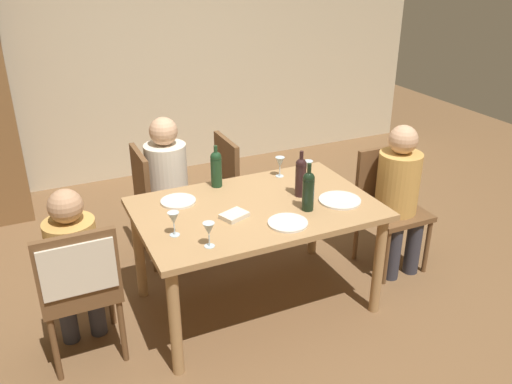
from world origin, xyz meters
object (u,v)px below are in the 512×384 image
person_woman_host (74,260)px  wine_bottle_short_olive (216,168)px  chair_right_end (388,200)px  dinner_plate_guest_right (178,201)px  dining_table (256,218)px  wine_bottle_tall_green (301,176)px  chair_left_end (79,280)px  wine_glass_centre (209,230)px  dinner_plate_host (340,200)px  person_man_guest (400,190)px  chair_far_left (157,197)px  person_man_bearded (170,179)px  chair_far_right (240,182)px  wine_glass_near_left (280,163)px  dinner_plate_guest_left (288,223)px  wine_glass_near_right (174,219)px  wine_bottle_dark_red (308,190)px  wine_glass_far (308,167)px

person_woman_host → wine_bottle_short_olive: size_ratio=3.66×
chair_right_end → dinner_plate_guest_right: size_ratio=3.97×
chair_right_end → dining_table: bearing=4.3°
person_woman_host → dinner_plate_guest_right: bearing=18.8°
dining_table → wine_bottle_tall_green: (0.34, 0.02, 0.24)m
chair_left_end → wine_glass_centre: (0.70, -0.23, 0.27)m
dining_table → chair_right_end: (1.15, 0.09, -0.13)m
wine_glass_centre → dinner_plate_host: wine_glass_centre is taller
person_man_guest → wine_bottle_short_olive: (-1.27, 0.43, 0.23)m
dining_table → dinner_plate_guest_right: bearing=148.7°
chair_far_left → person_man_bearded: person_man_bearded is taller
person_man_bearded → dinner_plate_host: person_man_bearded is taller
dining_table → chair_far_right: 0.92m
person_man_bearded → wine_glass_near_left: 0.87m
chair_far_right → wine_glass_near_left: 0.61m
dinner_plate_guest_left → wine_glass_near_left: bearing=66.7°
chair_left_end → dinner_plate_guest_right: (0.71, 0.39, 0.17)m
chair_left_end → wine_glass_near_right: 0.62m
chair_right_end → wine_bottle_dark_red: size_ratio=2.91×
person_man_bearded → wine_glass_far: 1.08m
wine_glass_near_right → dinner_plate_host: (1.12, -0.02, -0.10)m
chair_far_left → wine_bottle_dark_red: bearing=33.9°
wine_glass_near_right → wine_bottle_tall_green: bearing=10.2°
chair_left_end → dinner_plate_host: bearing=-1.5°
wine_glass_far → person_man_guest: bearing=-21.1°
chair_far_left → dining_table: bearing=26.4°
wine_bottle_dark_red → dinner_plate_host: bearing=3.7°
chair_left_end → wine_bottle_tall_green: 1.52m
wine_bottle_dark_red → wine_glass_near_right: 0.87m
wine_glass_far → dinner_plate_guest_right: size_ratio=0.64×
wine_glass_far → dinner_plate_guest_right: bearing=177.2°
person_woman_host → wine_glass_far: bearing=6.7°
chair_left_end → person_man_bearded: size_ratio=0.80×
person_man_bearded → wine_glass_centre: 1.25m
person_woman_host → person_man_guest: person_man_guest is taller
dinner_plate_guest_left → dinner_plate_guest_right: size_ratio=1.06×
chair_far_right → wine_glass_far: 0.77m
dining_table → person_man_bearded: 0.93m
chair_left_end → person_woman_host: (0.00, 0.15, 0.04)m
person_man_bearded → wine_bottle_short_olive: 0.56m
chair_right_end → person_woman_host: size_ratio=0.84×
person_man_bearded → dinner_plate_host: (0.85, -1.04, 0.10)m
person_man_guest → dinner_plate_guest_right: bearing=-10.5°
person_woman_host → wine_bottle_tall_green: size_ratio=3.44×
dining_table → chair_right_end: chair_right_end is taller
chair_right_end → chair_far_left: bearing=-26.4°
dinner_plate_guest_right → chair_left_end: bearing=-151.1°
person_man_bearded → person_woman_host: bearing=-44.3°
chair_right_end → wine_bottle_dark_red: (-0.87, -0.27, 0.36)m
chair_left_end → wine_bottle_dark_red: (1.43, -0.06, 0.30)m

